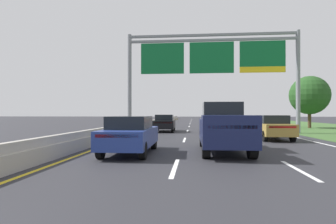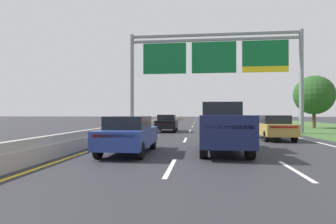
{
  "view_description": "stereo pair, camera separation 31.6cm",
  "coord_description": "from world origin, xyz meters",
  "px_view_note": "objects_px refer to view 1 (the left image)",
  "views": [
    {
      "loc": [
        -1.27,
        1.97,
        1.69
      ],
      "look_at": [
        -2.67,
        17.03,
        1.77
      ],
      "focal_mm": 29.39,
      "sensor_mm": 36.0,
      "label": 1
    },
    {
      "loc": [
        -0.95,
        2.0,
        1.69
      ],
      "look_at": [
        -2.67,
        17.03,
        1.77
      ],
      "focal_mm": 29.39,
      "sensor_mm": 36.0,
      "label": 2
    }
  ],
  "objects_px": {
    "car_gold_right_lane_sedan": "(271,127)",
    "overhead_sign_gantry": "(211,61)",
    "car_red_right_lane_sedan": "(227,119)",
    "roadside_tree_mid": "(309,95)",
    "pickup_truck_navy": "(223,127)",
    "car_black_left_lane_sedan": "(165,123)",
    "car_blue_left_lane_sedan": "(130,134)"
  },
  "relations": [
    {
      "from": "overhead_sign_gantry",
      "to": "car_black_left_lane_sedan",
      "type": "height_order",
      "value": "overhead_sign_gantry"
    },
    {
      "from": "pickup_truck_navy",
      "to": "roadside_tree_mid",
      "type": "height_order",
      "value": "roadside_tree_mid"
    },
    {
      "from": "overhead_sign_gantry",
      "to": "pickup_truck_navy",
      "type": "distance_m",
      "value": 13.1
    },
    {
      "from": "car_gold_right_lane_sedan",
      "to": "car_red_right_lane_sedan",
      "type": "xyz_separation_m",
      "value": [
        -0.13,
        22.13,
        0.0
      ]
    },
    {
      "from": "car_blue_left_lane_sedan",
      "to": "roadside_tree_mid",
      "type": "bearing_deg",
      "value": -37.26
    },
    {
      "from": "car_black_left_lane_sedan",
      "to": "car_blue_left_lane_sedan",
      "type": "distance_m",
      "value": 13.92
    },
    {
      "from": "car_gold_right_lane_sedan",
      "to": "car_red_right_lane_sedan",
      "type": "distance_m",
      "value": 22.13
    },
    {
      "from": "car_gold_right_lane_sedan",
      "to": "overhead_sign_gantry",
      "type": "bearing_deg",
      "value": 29.51
    },
    {
      "from": "roadside_tree_mid",
      "to": "pickup_truck_navy",
      "type": "bearing_deg",
      "value": -120.19
    },
    {
      "from": "car_red_right_lane_sedan",
      "to": "car_blue_left_lane_sedan",
      "type": "height_order",
      "value": "same"
    },
    {
      "from": "car_gold_right_lane_sedan",
      "to": "car_blue_left_lane_sedan",
      "type": "xyz_separation_m",
      "value": [
        -7.7,
        -6.96,
        0.0
      ]
    },
    {
      "from": "overhead_sign_gantry",
      "to": "car_blue_left_lane_sedan",
      "type": "relative_size",
      "value": 3.41
    },
    {
      "from": "overhead_sign_gantry",
      "to": "car_black_left_lane_sedan",
      "type": "relative_size",
      "value": 3.38
    },
    {
      "from": "car_red_right_lane_sedan",
      "to": "roadside_tree_mid",
      "type": "bearing_deg",
      "value": -133.3
    },
    {
      "from": "roadside_tree_mid",
      "to": "car_blue_left_lane_sedan",
      "type": "bearing_deg",
      "value": -126.64
    },
    {
      "from": "pickup_truck_navy",
      "to": "car_black_left_lane_sedan",
      "type": "bearing_deg",
      "value": 17.01
    },
    {
      "from": "pickup_truck_navy",
      "to": "overhead_sign_gantry",
      "type": "bearing_deg",
      "value": -1.23
    },
    {
      "from": "pickup_truck_navy",
      "to": "car_gold_right_lane_sedan",
      "type": "height_order",
      "value": "pickup_truck_navy"
    },
    {
      "from": "car_red_right_lane_sedan",
      "to": "car_blue_left_lane_sedan",
      "type": "distance_m",
      "value": 30.06
    },
    {
      "from": "overhead_sign_gantry",
      "to": "roadside_tree_mid",
      "type": "height_order",
      "value": "overhead_sign_gantry"
    },
    {
      "from": "pickup_truck_navy",
      "to": "car_blue_left_lane_sedan",
      "type": "bearing_deg",
      "value": 102.78
    },
    {
      "from": "pickup_truck_navy",
      "to": "car_blue_left_lane_sedan",
      "type": "height_order",
      "value": "pickup_truck_navy"
    },
    {
      "from": "car_gold_right_lane_sedan",
      "to": "car_black_left_lane_sedan",
      "type": "bearing_deg",
      "value": 47.3
    },
    {
      "from": "car_black_left_lane_sedan",
      "to": "car_blue_left_lane_sedan",
      "type": "height_order",
      "value": "same"
    },
    {
      "from": "car_black_left_lane_sedan",
      "to": "car_gold_right_lane_sedan",
      "type": "bearing_deg",
      "value": -133.76
    },
    {
      "from": "car_blue_left_lane_sedan",
      "to": "roadside_tree_mid",
      "type": "distance_m",
      "value": 26.73
    },
    {
      "from": "car_black_left_lane_sedan",
      "to": "car_blue_left_lane_sedan",
      "type": "xyz_separation_m",
      "value": [
        0.01,
        -13.92,
        0.0
      ]
    },
    {
      "from": "overhead_sign_gantry",
      "to": "car_gold_right_lane_sedan",
      "type": "relative_size",
      "value": 3.41
    },
    {
      "from": "car_red_right_lane_sedan",
      "to": "car_black_left_lane_sedan",
      "type": "distance_m",
      "value": 16.96
    },
    {
      "from": "car_red_right_lane_sedan",
      "to": "roadside_tree_mid",
      "type": "relative_size",
      "value": 0.74
    },
    {
      "from": "car_red_right_lane_sedan",
      "to": "car_blue_left_lane_sedan",
      "type": "bearing_deg",
      "value": 165.3
    },
    {
      "from": "overhead_sign_gantry",
      "to": "car_black_left_lane_sedan",
      "type": "bearing_deg",
      "value": 166.91
    }
  ]
}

